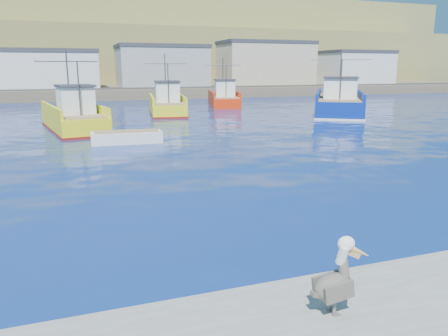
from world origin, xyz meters
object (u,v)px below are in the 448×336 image
trawler_yellow_b (167,105)px  boat_orange (224,98)px  trawler_blue (339,103)px  pelican (336,281)px  trawler_yellow_a (74,118)px  skiff_mid (127,138)px

trawler_yellow_b → boat_orange: 11.50m
trawler_blue → pelican: 40.96m
trawler_blue → pelican: size_ratio=9.35×
trawler_blue → pelican: bearing=-124.0°
trawler_yellow_a → boat_orange: bearing=42.3°
trawler_yellow_b → skiff_mid: trawler_yellow_b is taller
trawler_yellow_b → boat_orange: trawler_yellow_b is taller
trawler_yellow_a → trawler_yellow_b: bearing=45.7°
trawler_yellow_b → pelican: size_ratio=7.08×
boat_orange → skiff_mid: (-15.50, -24.45, -0.75)m
trawler_yellow_a → trawler_yellow_b: (9.63, 9.85, -0.03)m
trawler_yellow_a → trawler_yellow_b: 13.78m
trawler_yellow_b → skiff_mid: bearing=-110.5°
trawler_blue → skiff_mid: trawler_blue is taller
trawler_yellow_b → pelican: (-5.65, -40.24, 0.15)m
trawler_yellow_a → trawler_blue: bearing=7.5°
skiff_mid → boat_orange: bearing=57.6°
boat_orange → pelican: boat_orange is taller
skiff_mid → pelican: pelican is taller
trawler_blue → pelican: trawler_blue is taller
skiff_mid → trawler_yellow_b: bearing=69.5°
boat_orange → pelican: 49.59m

